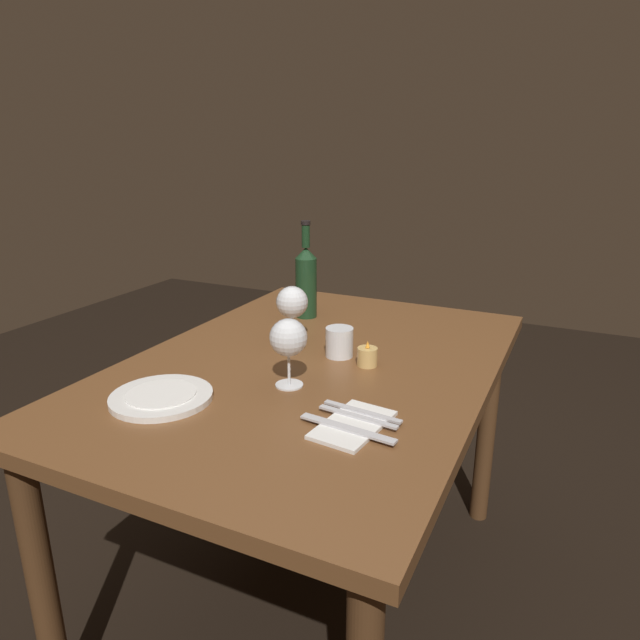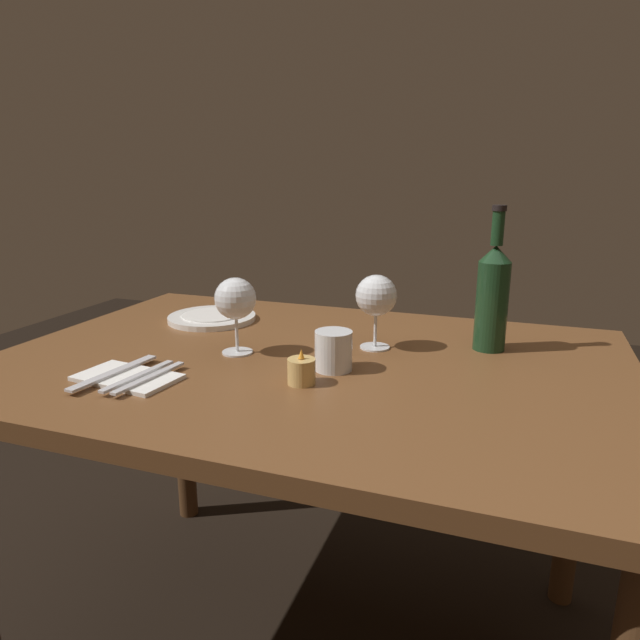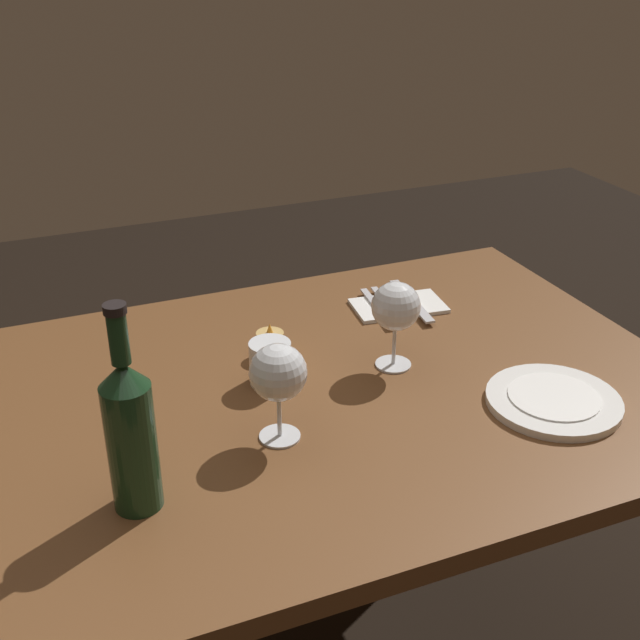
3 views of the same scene
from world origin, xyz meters
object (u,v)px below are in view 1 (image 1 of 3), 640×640
at_px(fork_inner, 358,417).
at_px(fork_outer, 362,412).
at_px(table_knife, 347,428).
at_px(wine_glass_left, 288,339).
at_px(dinner_plate, 161,397).
at_px(folded_napkin, 353,425).
at_px(water_tumbler, 339,343).
at_px(wine_glass_right, 292,303).
at_px(votive_candle, 367,357).
at_px(wine_bottle, 306,280).

distance_m(fork_inner, fork_outer, 0.02).
height_order(fork_outer, table_knife, same).
height_order(wine_glass_left, dinner_plate, wine_glass_left).
bearing_deg(folded_napkin, water_tumbler, -152.26).
distance_m(wine_glass_left, wine_glass_right, 0.30).
bearing_deg(votive_candle, water_tumbler, -108.85).
bearing_deg(dinner_plate, water_tumbler, 149.18).
xyz_separation_m(votive_candle, fork_inner, (0.29, 0.09, -0.01)).
relative_size(wine_glass_left, table_knife, 0.78).
relative_size(wine_glass_right, wine_bottle, 0.53).
height_order(water_tumbler, dinner_plate, water_tumbler).
distance_m(wine_glass_left, water_tumbler, 0.24).
bearing_deg(wine_glass_left, fork_inner, 65.77).
bearing_deg(wine_glass_right, wine_bottle, -162.21).
xyz_separation_m(wine_bottle, votive_candle, (0.31, 0.33, -0.10)).
height_order(water_tumbler, fork_inner, water_tumbler).
distance_m(wine_bottle, votive_candle, 0.47).
height_order(wine_glass_right, folded_napkin, wine_glass_right).
relative_size(water_tumbler, fork_outer, 0.44).
distance_m(wine_glass_right, votive_candle, 0.28).
height_order(wine_bottle, dinner_plate, wine_bottle).
relative_size(wine_bottle, water_tumbler, 3.96).
relative_size(wine_glass_right, table_knife, 0.78).
distance_m(wine_glass_left, wine_bottle, 0.55).
relative_size(wine_glass_right, votive_candle, 2.45).
relative_size(votive_candle, fork_outer, 0.37).
height_order(wine_bottle, water_tumbler, wine_bottle).
relative_size(water_tumbler, votive_candle, 1.18).
height_order(wine_glass_left, wine_bottle, wine_bottle).
bearing_deg(fork_inner, wine_glass_right, -136.48).
bearing_deg(fork_outer, dinner_plate, -74.47).
height_order(wine_glass_left, wine_glass_right, same).
xyz_separation_m(wine_bottle, water_tumbler, (0.28, 0.24, -0.09)).
xyz_separation_m(wine_glass_right, water_tumbler, (0.04, 0.16, -0.08)).
relative_size(dinner_plate, table_knife, 1.08).
distance_m(water_tumbler, fork_inner, 0.37).
bearing_deg(water_tumbler, fork_inner, 29.53).
height_order(votive_candle, table_knife, votive_candle).
bearing_deg(dinner_plate, fork_inner, 102.41).
relative_size(fork_inner, fork_outer, 1.00).
relative_size(wine_bottle, folded_napkin, 1.55).
bearing_deg(wine_glass_right, votive_candle, 73.94).
bearing_deg(fork_outer, folded_napkin, -0.00).
bearing_deg(wine_glass_left, wine_bottle, -157.41).
relative_size(wine_glass_left, fork_outer, 0.91).
bearing_deg(water_tumbler, votive_candle, 71.15).
bearing_deg(folded_napkin, fork_outer, 180.00).
height_order(votive_candle, dinner_plate, votive_candle).
distance_m(fork_outer, table_knife, 0.08).
relative_size(wine_glass_right, folded_napkin, 0.82).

